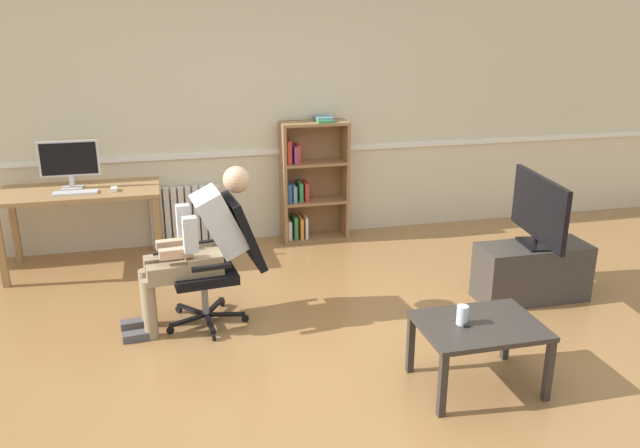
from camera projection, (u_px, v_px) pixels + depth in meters
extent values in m
plane|color=olive|center=(328.00, 360.00, 4.39)|extent=(18.00, 18.00, 0.00)
cube|color=beige|center=(263.00, 109.00, 6.40)|extent=(12.00, 0.10, 2.70)
cube|color=white|center=(265.00, 152.00, 6.48)|extent=(12.00, 0.03, 0.05)
cube|color=#9E7547|center=(1.00, 248.00, 5.44)|extent=(0.06, 0.06, 0.72)
cube|color=#9E7547|center=(158.00, 236.00, 5.74)|extent=(0.06, 0.06, 0.72)
cube|color=#9E7547|center=(158.00, 216.00, 6.28)|extent=(0.06, 0.06, 0.72)
cube|color=#9E7547|center=(15.00, 227.00, 5.98)|extent=(0.06, 0.06, 0.72)
cube|color=#9E7547|center=(80.00, 192.00, 5.74)|extent=(1.39, 0.67, 0.04)
cube|color=silver|center=(72.00, 188.00, 5.77)|extent=(0.18, 0.14, 0.01)
cube|color=silver|center=(72.00, 181.00, 5.77)|extent=(0.04, 0.02, 0.10)
cube|color=silver|center=(69.00, 159.00, 5.70)|extent=(0.52, 0.02, 0.32)
cube|color=black|center=(69.00, 159.00, 5.69)|extent=(0.48, 0.00, 0.29)
cube|color=silver|center=(75.00, 193.00, 5.59)|extent=(0.38, 0.12, 0.02)
cube|color=white|center=(114.00, 189.00, 5.68)|extent=(0.06, 0.10, 0.03)
cube|color=olive|center=(283.00, 184.00, 6.45)|extent=(0.03, 0.28, 1.24)
cube|color=olive|center=(345.00, 180.00, 6.60)|extent=(0.03, 0.28, 1.24)
cube|color=olive|center=(311.00, 179.00, 6.66)|extent=(0.65, 0.02, 1.24)
cube|color=olive|center=(315.00, 237.00, 6.72)|extent=(0.62, 0.28, 0.03)
cube|color=olive|center=(314.00, 201.00, 6.59)|extent=(0.62, 0.28, 0.03)
cube|color=olive|center=(314.00, 163.00, 6.46)|extent=(0.62, 0.28, 0.03)
cube|color=olive|center=(314.00, 123.00, 6.34)|extent=(0.62, 0.28, 0.03)
cube|color=white|center=(289.00, 229.00, 6.64)|extent=(0.04, 0.19, 0.19)
cube|color=#2D519E|center=(288.00, 192.00, 6.49)|extent=(0.04, 0.19, 0.19)
cube|color=red|center=(288.00, 152.00, 6.34)|extent=(0.04, 0.19, 0.23)
cube|color=#38844C|center=(295.00, 227.00, 6.64)|extent=(0.04, 0.19, 0.24)
cube|color=#6699A3|center=(294.00, 193.00, 6.51)|extent=(0.04, 0.19, 0.17)
cube|color=#89428E|center=(294.00, 154.00, 6.39)|extent=(0.03, 0.19, 0.17)
cube|color=orange|center=(301.00, 227.00, 6.64)|extent=(0.03, 0.19, 0.23)
cube|color=#38844C|center=(300.00, 191.00, 6.54)|extent=(0.04, 0.19, 0.19)
cube|color=red|center=(297.00, 153.00, 6.39)|extent=(0.03, 0.19, 0.19)
cube|color=white|center=(305.00, 226.00, 6.66)|extent=(0.03, 0.19, 0.23)
cube|color=red|center=(305.00, 191.00, 6.55)|extent=(0.04, 0.19, 0.19)
cube|color=#38844C|center=(324.00, 120.00, 6.33)|extent=(0.16, 0.22, 0.02)
cube|color=#6699A3|center=(323.00, 117.00, 6.37)|extent=(0.16, 0.22, 0.02)
cube|color=white|center=(153.00, 219.00, 6.37)|extent=(0.05, 0.08, 0.62)
cube|color=white|center=(161.00, 218.00, 6.39)|extent=(0.05, 0.08, 0.62)
cube|color=white|center=(168.00, 218.00, 6.40)|extent=(0.05, 0.08, 0.62)
cube|color=white|center=(175.00, 217.00, 6.42)|extent=(0.05, 0.08, 0.62)
cube|color=white|center=(182.00, 217.00, 6.43)|extent=(0.05, 0.08, 0.62)
cube|color=white|center=(189.00, 216.00, 6.45)|extent=(0.05, 0.08, 0.62)
cube|color=white|center=(196.00, 216.00, 6.47)|extent=(0.05, 0.08, 0.62)
cube|color=white|center=(204.00, 215.00, 6.48)|extent=(0.05, 0.08, 0.62)
cube|color=white|center=(211.00, 215.00, 6.50)|extent=(0.05, 0.08, 0.62)
cube|color=white|center=(218.00, 214.00, 6.51)|extent=(0.05, 0.08, 0.62)
cube|color=black|center=(210.00, 323.00, 4.76)|extent=(0.07, 0.30, 0.02)
cylinder|color=black|center=(214.00, 337.00, 4.64)|extent=(0.03, 0.06, 0.06)
cube|color=black|center=(226.00, 314.00, 4.90)|extent=(0.30, 0.10, 0.02)
cylinder|color=black|center=(245.00, 318.00, 4.92)|extent=(0.06, 0.03, 0.06)
cube|color=black|center=(214.00, 306.00, 5.03)|extent=(0.18, 0.28, 0.02)
cylinder|color=black|center=(222.00, 303.00, 5.18)|extent=(0.05, 0.06, 0.06)
cube|color=black|center=(192.00, 310.00, 4.97)|extent=(0.23, 0.25, 0.02)
cylinder|color=black|center=(179.00, 309.00, 5.07)|extent=(0.05, 0.06, 0.06)
cube|color=black|center=(188.00, 320.00, 4.81)|extent=(0.29, 0.16, 0.02)
cylinder|color=black|center=(170.00, 330.00, 4.73)|extent=(0.06, 0.04, 0.06)
cylinder|color=gray|center=(205.00, 296.00, 4.84)|extent=(0.05, 0.05, 0.30)
cube|color=black|center=(203.00, 273.00, 4.79)|extent=(0.51, 0.51, 0.07)
cube|color=black|center=(244.00, 231.00, 4.80)|extent=(0.29, 0.46, 0.55)
cube|color=black|center=(199.00, 244.00, 4.98)|extent=(0.28, 0.07, 0.03)
cube|color=black|center=(212.00, 267.00, 4.51)|extent=(0.28, 0.07, 0.03)
cube|color=#937F60|center=(203.00, 260.00, 4.75)|extent=(0.30, 0.37, 0.14)
cube|color=silver|center=(219.00, 222.00, 4.71)|extent=(0.42, 0.38, 0.52)
sphere|color=#D6A884|center=(236.00, 180.00, 4.65)|extent=(0.20, 0.20, 0.20)
cube|color=black|center=(163.00, 252.00, 4.63)|extent=(0.15, 0.05, 0.02)
cube|color=#937F60|center=(173.00, 263.00, 4.78)|extent=(0.43, 0.18, 0.13)
cylinder|color=#937F60|center=(147.00, 298.00, 4.80)|extent=(0.10, 0.10, 0.46)
cube|color=#4C4C51|center=(136.00, 324.00, 4.83)|extent=(0.23, 0.11, 0.06)
cube|color=#937F60|center=(176.00, 273.00, 4.60)|extent=(0.43, 0.18, 0.13)
cylinder|color=#937F60|center=(150.00, 309.00, 4.62)|extent=(0.10, 0.10, 0.46)
cube|color=#4C4C51|center=(138.00, 336.00, 4.65)|extent=(0.23, 0.11, 0.06)
cube|color=silver|center=(183.00, 221.00, 4.78)|extent=(0.11, 0.09, 0.26)
cube|color=#D6A884|center=(173.00, 244.00, 4.73)|extent=(0.25, 0.10, 0.07)
cube|color=silver|center=(190.00, 235.00, 4.49)|extent=(0.11, 0.09, 0.26)
cube|color=#D6A884|center=(176.00, 253.00, 4.56)|extent=(0.25, 0.10, 0.07)
cube|color=#3D3833|center=(532.00, 272.00, 5.26)|extent=(0.92, 0.38, 0.47)
cube|color=black|center=(535.00, 244.00, 5.18)|extent=(0.24, 0.34, 0.02)
cylinder|color=black|center=(535.00, 240.00, 5.17)|extent=(0.04, 0.04, 0.05)
cube|color=black|center=(539.00, 207.00, 5.08)|extent=(0.14, 0.89, 0.50)
cube|color=#9EBCF4|center=(542.00, 207.00, 5.08)|extent=(0.10, 0.84, 0.46)
cube|color=#332D28|center=(443.00, 386.00, 3.72)|extent=(0.04, 0.04, 0.41)
cube|color=#332D28|center=(549.00, 371.00, 3.87)|extent=(0.04, 0.04, 0.41)
cube|color=#332D28|center=(506.00, 332.00, 4.34)|extent=(0.04, 0.04, 0.41)
cube|color=#332D28|center=(411.00, 344.00, 4.18)|extent=(0.04, 0.04, 0.41)
cube|color=#332D28|center=(480.00, 326.00, 3.96)|extent=(0.76, 0.57, 0.03)
cylinder|color=silver|center=(462.00, 315.00, 3.93)|extent=(0.07, 0.07, 0.12)
cube|color=black|center=(464.00, 321.00, 3.97)|extent=(0.06, 0.15, 0.02)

